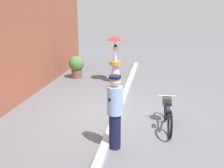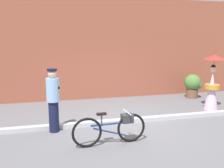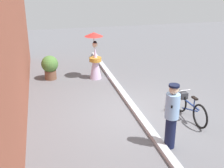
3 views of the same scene
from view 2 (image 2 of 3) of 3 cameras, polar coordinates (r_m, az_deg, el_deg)
ground_plane at (r=7.63m, az=2.31°, el=-8.61°), size 30.00×30.00×0.00m
building_wall at (r=10.59m, az=-3.09°, el=7.76°), size 14.00×0.40×4.04m
sidewalk_curb at (r=7.61m, az=2.31°, el=-8.18°), size 14.00×0.20×0.12m
bicycle_near_officer at (r=6.05m, az=0.12°, el=-9.63°), size 1.77×0.48×0.78m
person_officer at (r=6.88m, az=-12.87°, el=-3.19°), size 0.34×0.34×1.67m
person_with_parasol at (r=9.44m, az=21.28°, el=0.09°), size 0.73×0.73×1.90m
potted_plant_by_door at (r=11.17m, az=17.46°, el=-0.17°), size 0.69×0.68×0.98m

